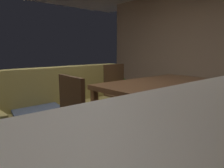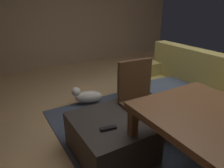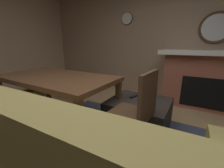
% 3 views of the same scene
% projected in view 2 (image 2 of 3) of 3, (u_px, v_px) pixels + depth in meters
% --- Properties ---
extents(floor, '(8.32, 8.32, 0.00)m').
position_uv_depth(floor, '(171.00, 127.00, 2.81)').
color(floor, tan).
extents(wall_left, '(0.12, 5.76, 2.56)m').
position_uv_depth(wall_left, '(70.00, 11.00, 5.09)').
color(wall_left, '#9E846B').
rests_on(wall_left, ground).
extents(area_rug, '(2.60, 2.00, 0.01)m').
position_uv_depth(area_rug, '(151.00, 137.00, 2.62)').
color(area_rug, '#3D475B').
rests_on(area_rug, ground).
extents(couch, '(2.21, 1.00, 0.93)m').
position_uv_depth(couch, '(200.00, 105.00, 2.70)').
color(couch, '#9E8E4C').
rests_on(couch, ground).
extents(ottoman_coffee_table, '(0.82, 0.74, 0.42)m').
position_uv_depth(ottoman_coffee_table, '(111.00, 138.00, 2.27)').
color(ottoman_coffee_table, '#2D2826').
rests_on(ottoman_coffee_table, ground).
extents(tv_remote, '(0.08, 0.17, 0.02)m').
position_uv_depth(tv_remote, '(108.00, 128.00, 2.04)').
color(tv_remote, black).
rests_on(tv_remote, ottoman_coffee_table).
extents(dining_chair_west, '(0.47, 0.47, 0.93)m').
position_uv_depth(dining_chair_west, '(139.00, 96.00, 2.49)').
color(dining_chair_west, '#513823').
rests_on(dining_chair_west, ground).
extents(small_dog, '(0.34, 0.48, 0.26)m').
position_uv_depth(small_dog, '(87.00, 96.00, 3.34)').
color(small_dog, silver).
rests_on(small_dog, ground).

